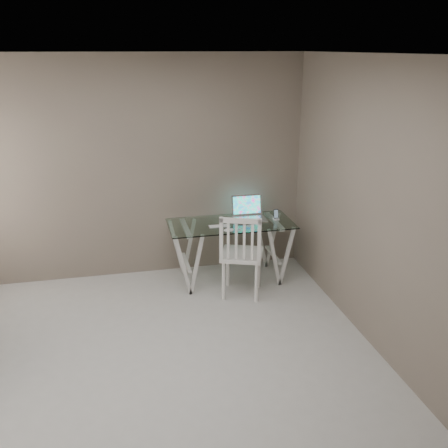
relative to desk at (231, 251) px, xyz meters
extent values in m
plane|color=#B5B2AD|center=(-0.99, -1.78, -0.38)|extent=(4.50, 4.50, 0.00)
cube|color=white|center=(-0.99, -1.78, 2.32)|extent=(4.00, 4.50, 0.02)
cube|color=#73675B|center=(-0.99, 0.47, 0.97)|extent=(4.00, 0.02, 2.70)
cube|color=#73675B|center=(-0.99, -4.03, 0.97)|extent=(4.00, 0.02, 2.70)
cube|color=#73675B|center=(1.01, -1.78, 0.97)|extent=(0.02, 4.50, 2.70)
cube|color=silver|center=(0.00, 0.00, 0.36)|extent=(1.50, 0.70, 0.01)
cube|color=silver|center=(-0.55, 0.00, -0.02)|extent=(0.24, 0.62, 0.72)
cube|color=silver|center=(0.55, 0.00, -0.02)|extent=(0.24, 0.62, 0.72)
cube|color=white|center=(0.04, -0.39, 0.11)|extent=(0.59, 0.59, 0.04)
cylinder|color=white|center=(-0.20, -0.50, -0.15)|extent=(0.04, 0.04, 0.47)
cylinder|color=white|center=(0.15, -0.64, -0.15)|extent=(0.04, 0.04, 0.47)
cylinder|color=white|center=(-0.07, -0.15, -0.15)|extent=(0.04, 0.04, 0.47)
cylinder|color=white|center=(0.28, -0.28, -0.15)|extent=(0.04, 0.04, 0.47)
cube|color=white|center=(-0.03, -0.60, 0.37)|extent=(0.44, 0.19, 0.52)
cube|color=silver|center=(0.26, 0.07, 0.37)|extent=(0.39, 0.27, 0.02)
cube|color=#19D899|center=(0.26, 0.23, 0.51)|extent=(0.39, 0.07, 0.25)
cube|color=silver|center=(-0.16, -0.09, 0.37)|extent=(0.26, 0.11, 0.01)
ellipsoid|color=white|center=(-0.09, -0.28, 0.38)|extent=(0.12, 0.07, 0.04)
cube|color=white|center=(0.57, 0.00, 0.37)|extent=(0.07, 0.07, 0.02)
cube|color=black|center=(0.57, 0.01, 0.43)|extent=(0.06, 0.03, 0.11)
camera|label=1|loc=(-1.32, -5.51, 2.37)|focal=40.00mm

